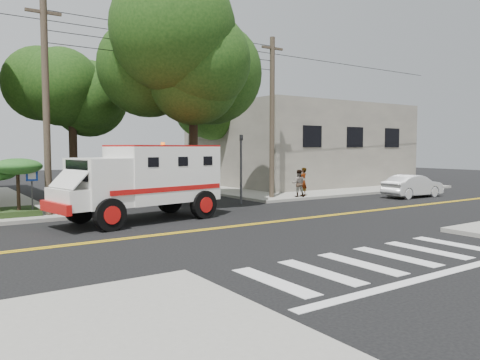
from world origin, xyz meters
TOP-DOWN VIEW (x-y plane):
  - ground at (0.00, 0.00)m, footprint 100.00×100.00m
  - sidewalk_ne at (13.50, 13.50)m, footprint 17.00×17.00m
  - building_right at (15.00, 14.00)m, footprint 14.00×12.00m
  - utility_pole_left at (-5.60, 6.00)m, footprint 0.28×0.28m
  - utility_pole_right at (6.30, 6.20)m, footprint 0.28×0.28m
  - tree_main at (1.94, 6.21)m, footprint 6.08×5.70m
  - tree_left at (-2.68, 11.79)m, footprint 4.48×4.20m
  - tree_right at (8.84, 15.77)m, footprint 4.80×4.50m
  - traffic_signal at (3.80, 5.60)m, footprint 0.15×0.18m
  - accessibility_sign at (-6.20, 6.17)m, footprint 0.45×0.10m
  - armored_truck at (-2.51, 3.17)m, footprint 6.99×3.59m
  - parked_sedan at (14.04, 2.59)m, footprint 4.09×1.52m
  - pedestrian_a at (8.25, 5.77)m, footprint 0.69×0.57m
  - pedestrian_b at (7.66, 5.50)m, footprint 0.94×0.91m

SIDE VIEW (x-z plane):
  - ground at x=0.00m, z-range 0.00..0.00m
  - sidewalk_ne at x=13.50m, z-range 0.00..0.15m
  - parked_sedan at x=14.04m, z-range 0.00..1.34m
  - pedestrian_b at x=7.66m, z-range 0.15..1.68m
  - pedestrian_a at x=8.25m, z-range 0.15..1.78m
  - accessibility_sign at x=-6.20m, z-range 0.35..2.38m
  - armored_truck at x=-2.51m, z-range 0.21..3.25m
  - traffic_signal at x=3.80m, z-range 0.43..4.03m
  - building_right at x=15.00m, z-range 0.15..6.15m
  - utility_pole_left at x=-5.60m, z-range 0.00..9.00m
  - utility_pole_right at x=6.30m, z-range 0.00..9.00m
  - tree_left at x=-2.68m, z-range 1.88..9.58m
  - tree_right at x=8.84m, z-range 1.99..10.19m
  - tree_main at x=1.94m, z-range 2.27..12.12m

